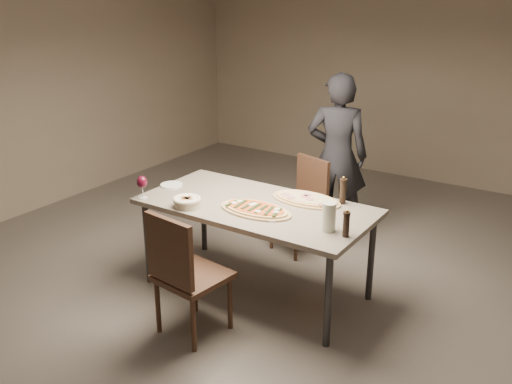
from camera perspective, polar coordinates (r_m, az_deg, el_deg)
The scene contains 14 objects.
room at distance 4.20m, azimuth 0.00°, elevation 7.07°, with size 7.00×7.00×7.00m.
dining_table at distance 4.41m, azimuth 0.00°, elevation -1.92°, with size 1.80×0.90×0.75m.
zucchini_pizza at distance 4.25m, azimuth -0.04°, elevation -1.72°, with size 0.59×0.33×0.05m.
ham_pizza at distance 4.47m, azimuth 5.01°, elevation -0.70°, with size 0.58×0.32×0.04m.
bread_basket at distance 4.35m, azimuth -6.94°, elevation -0.91°, with size 0.21×0.21×0.08m.
oil_dish at distance 4.11m, azimuth 1.65°, elevation -2.64°, with size 0.12×0.12×0.01m.
pepper_mill_left at distance 3.85m, azimuth 9.01°, elevation -3.16°, with size 0.05×0.05×0.20m.
pepper_mill_right at distance 4.42m, azimuth 8.70°, elevation 0.12°, with size 0.06×0.06×0.22m.
carafe at distance 3.92m, azimuth 7.29°, elevation -2.47°, with size 0.10×0.10×0.20m.
wine_glass at distance 4.56m, azimuth -11.33°, elevation 0.92°, with size 0.08×0.08×0.18m.
side_plate at distance 4.84m, azimuth -8.46°, elevation 0.71°, with size 0.18×0.18×0.01m.
chair_near at distance 3.94m, azimuth -7.30°, elevation -7.67°, with size 0.49×0.49×0.93m.
chair_far at distance 5.26m, azimuth 4.83°, elevation -0.71°, with size 0.51×0.51×0.86m.
diner at distance 5.51m, azimuth 8.09°, elevation 3.59°, with size 0.58×0.38×1.60m, color black.
Camera 1 is at (2.24, -3.42, 2.35)m, focal length 40.00 mm.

